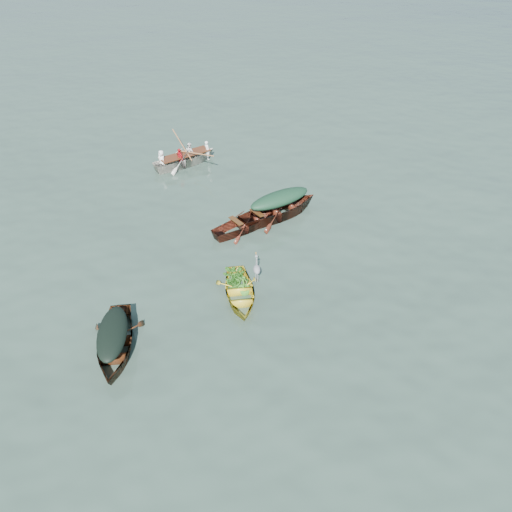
{
  "coord_description": "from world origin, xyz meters",
  "views": [
    {
      "loc": [
        -0.53,
        -11.76,
        10.26
      ],
      "look_at": [
        0.48,
        1.53,
        0.5
      ],
      "focal_mm": 35.0,
      "sensor_mm": 36.0,
      "label": 1
    }
  ],
  "objects_px": {
    "green_tarp_boat": "(279,217)",
    "rowed_boat": "(186,165)",
    "open_wooden_boat": "(247,229)",
    "heron": "(257,273)",
    "yellow_dinghy": "(240,298)",
    "dark_covered_boat": "(116,350)"
  },
  "relations": [
    {
      "from": "green_tarp_boat",
      "to": "rowed_boat",
      "type": "relative_size",
      "value": 1.1
    },
    {
      "from": "heron",
      "to": "dark_covered_boat",
      "type": "bearing_deg",
      "value": -157.63
    },
    {
      "from": "open_wooden_boat",
      "to": "dark_covered_boat",
      "type": "bearing_deg",
      "value": 113.35
    },
    {
      "from": "dark_covered_boat",
      "to": "green_tarp_boat",
      "type": "bearing_deg",
      "value": 49.49
    },
    {
      "from": "rowed_boat",
      "to": "heron",
      "type": "relative_size",
      "value": 4.72
    },
    {
      "from": "yellow_dinghy",
      "to": "rowed_boat",
      "type": "height_order",
      "value": "rowed_boat"
    },
    {
      "from": "dark_covered_boat",
      "to": "open_wooden_boat",
      "type": "xyz_separation_m",
      "value": [
        3.98,
        5.87,
        0.0
      ]
    },
    {
      "from": "green_tarp_boat",
      "to": "rowed_boat",
      "type": "height_order",
      "value": "green_tarp_boat"
    },
    {
      "from": "green_tarp_boat",
      "to": "heron",
      "type": "relative_size",
      "value": 5.17
    },
    {
      "from": "dark_covered_boat",
      "to": "yellow_dinghy",
      "type": "bearing_deg",
      "value": 26.93
    },
    {
      "from": "open_wooden_boat",
      "to": "yellow_dinghy",
      "type": "bearing_deg",
      "value": 140.72
    },
    {
      "from": "green_tarp_boat",
      "to": "open_wooden_boat",
      "type": "distance_m",
      "value": 1.51
    },
    {
      "from": "open_wooden_boat",
      "to": "heron",
      "type": "height_order",
      "value": "heron"
    },
    {
      "from": "heron",
      "to": "open_wooden_boat",
      "type": "bearing_deg",
      "value": 87.09
    },
    {
      "from": "green_tarp_boat",
      "to": "rowed_boat",
      "type": "bearing_deg",
      "value": 8.35
    },
    {
      "from": "green_tarp_boat",
      "to": "rowed_boat",
      "type": "distance_m",
      "value": 6.19
    },
    {
      "from": "open_wooden_boat",
      "to": "rowed_boat",
      "type": "distance_m",
      "value": 6.16
    },
    {
      "from": "open_wooden_boat",
      "to": "rowed_boat",
      "type": "height_order",
      "value": "rowed_boat"
    },
    {
      "from": "green_tarp_boat",
      "to": "yellow_dinghy",
      "type": "bearing_deg",
      "value": 129.65
    },
    {
      "from": "rowed_boat",
      "to": "heron",
      "type": "height_order",
      "value": "heron"
    },
    {
      "from": "heron",
      "to": "green_tarp_boat",
      "type": "bearing_deg",
      "value": 70.9
    },
    {
      "from": "yellow_dinghy",
      "to": "open_wooden_boat",
      "type": "relative_size",
      "value": 0.79
    }
  ]
}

